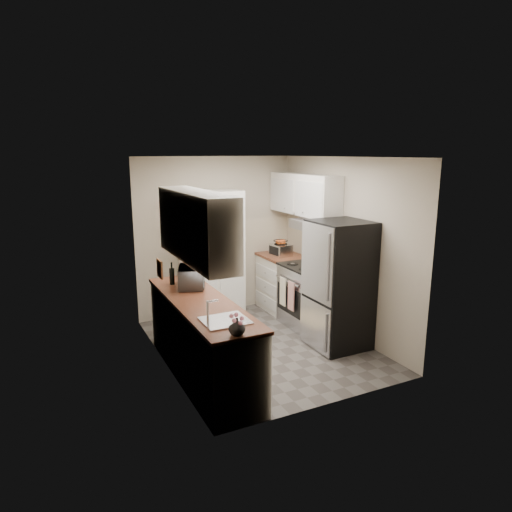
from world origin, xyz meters
The scene contains 16 objects.
ground centered at (0.00, 0.00, 0.00)m, with size 3.20×3.20×0.00m, color #56514C.
room_shell centered at (-0.02, -0.01, 1.63)m, with size 2.64×3.24×2.52m.
pantry_cabinet centered at (-0.20, 1.32, 1.00)m, with size 0.90×0.55×2.00m, color silver.
base_cabinet_left centered at (-0.99, -0.43, 0.44)m, with size 0.60×2.30×0.88m, color silver.
countertop_left centered at (-0.99, -0.43, 0.90)m, with size 0.63×2.33×0.04m, color brown.
base_cabinet_right centered at (0.99, 1.19, 0.44)m, with size 0.60×0.80×0.88m, color silver.
countertop_right centered at (0.99, 1.19, 0.90)m, with size 0.63×0.83×0.04m, color brown.
electric_range centered at (0.97, 0.39, 0.48)m, with size 0.71×0.78×1.13m.
refrigerator centered at (0.94, -0.41, 0.85)m, with size 0.70×0.72×1.70m, color #B7B7BC.
microwave centered at (-0.91, 0.12, 1.05)m, with size 0.46×0.32×0.26m, color #ADAEB2.
wine_bottle centered at (-1.10, 0.35, 1.05)m, with size 0.07×0.07×0.26m, color black.
flower_vase centered at (-1.02, -1.52, 1.00)m, with size 0.16×0.16×0.16m, color white.
cutting_board centered at (-0.81, 0.62, 1.06)m, with size 0.02×0.22×0.28m, color green.
toaster_oven centered at (0.94, 1.18, 1.01)m, with size 0.26×0.32×0.19m, color silver.
fruit_basket centered at (0.94, 1.19, 1.16)m, with size 0.23×0.23×0.10m, color #D8561E, non-canonical shape.
kitchen_mat centered at (-0.07, 0.56, 0.01)m, with size 0.48×0.77×0.01m, color tan.
Camera 1 is at (-2.60, -5.11, 2.56)m, focal length 32.00 mm.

